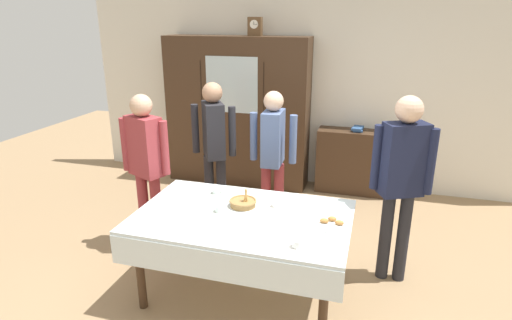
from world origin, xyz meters
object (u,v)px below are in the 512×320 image
(bookshelf_low, at_px, (355,162))
(spoon_back_edge, at_px, (268,196))
(dining_table, at_px, (241,227))
(spoon_far_left, at_px, (313,205))
(mantel_clock, at_px, (255,26))
(person_beside_shelf, at_px, (402,172))
(bread_basket, at_px, (243,202))
(tea_cup_front_edge, at_px, (220,209))
(person_near_right_end, at_px, (273,148))
(tea_cup_far_right, at_px, (276,204))
(person_by_cabinet, at_px, (214,140))
(wall_cabinet, at_px, (237,112))
(pastry_plate, at_px, (332,224))
(tea_cup_far_left, at_px, (297,245))
(tea_cup_mid_left, at_px, (217,191))
(book_stack, at_px, (358,129))
(person_behind_table_left, at_px, (146,157))

(bookshelf_low, height_order, spoon_back_edge, bookshelf_low)
(dining_table, xyz_separation_m, spoon_far_left, (0.54, 0.38, 0.10))
(dining_table, bearing_deg, mantel_clock, 103.86)
(bookshelf_low, relative_size, spoon_back_edge, 8.66)
(person_beside_shelf, bearing_deg, bookshelf_low, 103.41)
(bread_basket, height_order, person_beside_shelf, person_beside_shelf)
(bookshelf_low, distance_m, tea_cup_front_edge, 2.81)
(spoon_far_left, height_order, person_near_right_end, person_near_right_end)
(tea_cup_far_right, xyz_separation_m, person_by_cabinet, (-0.96, 0.99, 0.22))
(dining_table, xyz_separation_m, bookshelf_low, (0.77, 2.64, -0.23))
(wall_cabinet, xyz_separation_m, person_beside_shelf, (2.15, -1.95, 0.01))
(bread_basket, relative_size, pastry_plate, 0.86)
(spoon_back_edge, xyz_separation_m, person_near_right_end, (-0.16, 0.83, 0.20))
(tea_cup_far_right, distance_m, bread_basket, 0.29)
(person_beside_shelf, bearing_deg, tea_cup_far_left, -125.43)
(person_beside_shelf, bearing_deg, spoon_back_edge, -170.59)
(mantel_clock, bearing_deg, tea_cup_mid_left, -82.91)
(wall_cabinet, xyz_separation_m, tea_cup_front_edge, (0.70, -2.56, -0.25))
(tea_cup_front_edge, height_order, spoon_far_left, tea_cup_front_edge)
(tea_cup_mid_left, bearing_deg, tea_cup_far_left, -39.38)
(tea_cup_far_right, bearing_deg, bookshelf_low, 77.28)
(tea_cup_far_left, bearing_deg, spoon_back_edge, 117.87)
(person_near_right_end, bearing_deg, spoon_back_edge, -78.91)
(wall_cabinet, relative_size, spoon_back_edge, 17.47)
(wall_cabinet, distance_m, bookshelf_low, 1.78)
(pastry_plate, bearing_deg, tea_cup_far_right, 158.22)
(bread_basket, height_order, person_by_cabinet, person_by_cabinet)
(spoon_far_left, bearing_deg, mantel_clock, 118.01)
(book_stack, height_order, person_beside_shelf, person_beside_shelf)
(dining_table, height_order, tea_cup_mid_left, tea_cup_mid_left)
(tea_cup_far_right, bearing_deg, book_stack, 77.28)
(tea_cup_far_right, height_order, person_by_cabinet, person_by_cabinet)
(tea_cup_far_right, xyz_separation_m, bread_basket, (-0.28, -0.06, 0.01))
(dining_table, relative_size, person_beside_shelf, 1.04)
(tea_cup_front_edge, relative_size, person_behind_table_left, 0.08)
(spoon_back_edge, height_order, person_behind_table_left, person_behind_table_left)
(person_beside_shelf, bearing_deg, book_stack, 103.41)
(mantel_clock, height_order, book_stack, mantel_clock)
(tea_cup_mid_left, bearing_deg, person_by_cabinet, 112.72)
(bookshelf_low, height_order, tea_cup_far_left, bookshelf_low)
(spoon_back_edge, bearing_deg, person_beside_shelf, 9.41)
(person_behind_table_left, bearing_deg, spoon_back_edge, -4.84)
(tea_cup_mid_left, bearing_deg, tea_cup_far_right, -11.51)
(book_stack, distance_m, pastry_plate, 2.59)
(book_stack, bearing_deg, tea_cup_front_edge, -110.38)
(book_stack, distance_m, tea_cup_far_right, 2.45)
(tea_cup_mid_left, relative_size, spoon_far_left, 1.09)
(bookshelf_low, distance_m, person_behind_table_left, 2.91)
(tea_cup_far_right, relative_size, pastry_plate, 0.46)
(spoon_back_edge, bearing_deg, tea_cup_far_right, -56.88)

